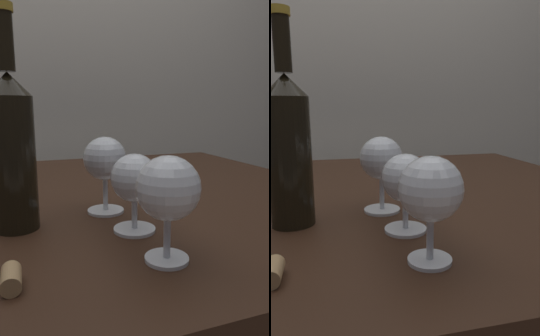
% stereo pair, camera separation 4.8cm
% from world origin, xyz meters
% --- Properties ---
extents(back_wall, '(5.00, 0.08, 2.60)m').
position_xyz_m(back_wall, '(0.00, 1.03, 1.30)').
color(back_wall, beige).
rests_on(back_wall, ground_plane).
extents(dining_table, '(1.30, 0.97, 0.77)m').
position_xyz_m(dining_table, '(0.00, 0.00, 0.68)').
color(dining_table, '#382114').
rests_on(dining_table, ground_plane).
extents(wine_glass_merlot, '(0.08, 0.08, 0.13)m').
position_xyz_m(wine_glass_merlot, '(0.09, -0.36, 0.86)').
color(wine_glass_merlot, white).
rests_on(wine_glass_merlot, dining_table).
extents(wine_glass_chardonnay, '(0.07, 0.07, 0.12)m').
position_xyz_m(wine_glass_chardonnay, '(0.08, -0.25, 0.85)').
color(wine_glass_chardonnay, white).
rests_on(wine_glass_chardonnay, dining_table).
extents(wine_glass_amber, '(0.08, 0.08, 0.14)m').
position_xyz_m(wine_glass_amber, '(0.06, -0.15, 0.86)').
color(wine_glass_amber, white).
rests_on(wine_glass_amber, dining_table).
extents(wine_bottle, '(0.07, 0.07, 0.34)m').
position_xyz_m(wine_bottle, '(-0.09, -0.18, 0.90)').
color(wine_bottle, black).
rests_on(wine_bottle, dining_table).
extents(cork, '(0.02, 0.04, 0.02)m').
position_xyz_m(cork, '(-0.10, -0.36, 0.78)').
color(cork, tan).
rests_on(cork, dining_table).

